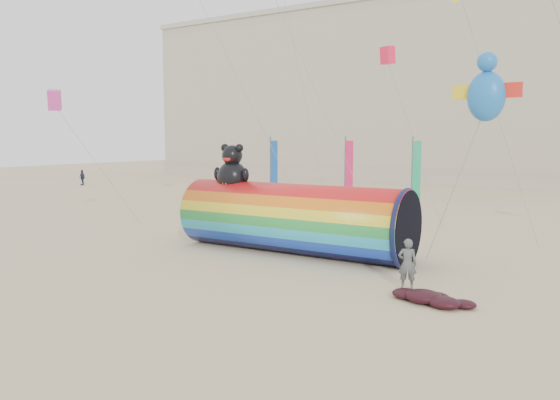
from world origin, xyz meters
The scene contains 6 objects.
ground centered at (0.00, 0.00, 0.00)m, with size 160.00×160.00×0.00m, color #CCB58C.
hotel_building centered at (-12.00, 45.95, 10.31)m, with size 60.40×15.40×20.60m.
windsock_assembly centered at (0.74, 2.17, 1.62)m, with size 10.57×3.22×4.87m.
kite_handler centered at (7.03, -0.83, 0.86)m, with size 0.63×0.41×1.72m, color #4D5053.
fabric_bundle centered at (8.19, -2.06, 0.17)m, with size 2.62×1.35×0.41m.
festival_banners centered at (-3.36, 15.93, 2.64)m, with size 10.14×2.90×5.20m.
Camera 1 is at (12.96, -18.29, 5.04)m, focal length 35.00 mm.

